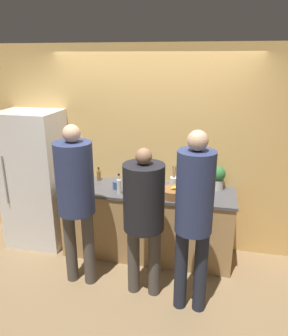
{
  "coord_description": "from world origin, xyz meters",
  "views": [
    {
      "loc": [
        0.75,
        -3.28,
        2.44
      ],
      "look_at": [
        0.0,
        0.15,
        1.25
      ],
      "focal_mm": 35.0,
      "sensor_mm": 36.0,
      "label": 1
    }
  ],
  "objects_px": {
    "cup_blue": "(117,185)",
    "potted_plant": "(218,177)",
    "bottle_amber": "(99,175)",
    "fruit_bowl": "(173,193)",
    "person_right": "(194,209)",
    "person_left": "(76,191)",
    "bottle_clear": "(119,186)",
    "utensil_crock": "(174,182)",
    "person_center": "(144,208)",
    "refrigerator": "(35,179)"
  },
  "relations": [
    {
      "from": "person_left",
      "to": "person_right",
      "type": "xyz_separation_m",
      "value": [
        1.24,
        -0.17,
        -0.0
      ]
    },
    {
      "from": "bottle_amber",
      "to": "person_right",
      "type": "bearing_deg",
      "value": -38.68
    },
    {
      "from": "utensil_crock",
      "to": "cup_blue",
      "type": "relative_size",
      "value": 2.96
    },
    {
      "from": "refrigerator",
      "to": "bottle_amber",
      "type": "height_order",
      "value": "refrigerator"
    },
    {
      "from": "person_center",
      "to": "fruit_bowl",
      "type": "distance_m",
      "value": 0.62
    },
    {
      "from": "fruit_bowl",
      "to": "bottle_clear",
      "type": "relative_size",
      "value": 1.13
    },
    {
      "from": "refrigerator",
      "to": "cup_blue",
      "type": "relative_size",
      "value": 18.05
    },
    {
      "from": "bottle_amber",
      "to": "fruit_bowl",
      "type": "bearing_deg",
      "value": -18.24
    },
    {
      "from": "refrigerator",
      "to": "potted_plant",
      "type": "distance_m",
      "value": 2.36
    },
    {
      "from": "refrigerator",
      "to": "cup_blue",
      "type": "xyz_separation_m",
      "value": [
        1.14,
        -0.07,
        0.04
      ]
    },
    {
      "from": "refrigerator",
      "to": "fruit_bowl",
      "type": "bearing_deg",
      "value": -5.27
    },
    {
      "from": "potted_plant",
      "to": "cup_blue",
      "type": "bearing_deg",
      "value": -167.64
    },
    {
      "from": "bottle_clear",
      "to": "fruit_bowl",
      "type": "bearing_deg",
      "value": 3.45
    },
    {
      "from": "fruit_bowl",
      "to": "utensil_crock",
      "type": "xyz_separation_m",
      "value": [
        -0.03,
        0.26,
        0.03
      ]
    },
    {
      "from": "bottle_amber",
      "to": "potted_plant",
      "type": "bearing_deg",
      "value": 1.03
    },
    {
      "from": "person_center",
      "to": "bottle_clear",
      "type": "distance_m",
      "value": 0.68
    },
    {
      "from": "refrigerator",
      "to": "person_left",
      "type": "height_order",
      "value": "person_left"
    },
    {
      "from": "bottle_amber",
      "to": "person_left",
      "type": "bearing_deg",
      "value": -85.68
    },
    {
      "from": "cup_blue",
      "to": "potted_plant",
      "type": "height_order",
      "value": "potted_plant"
    },
    {
      "from": "person_right",
      "to": "bottle_amber",
      "type": "height_order",
      "value": "person_right"
    },
    {
      "from": "person_left",
      "to": "bottle_clear",
      "type": "xyz_separation_m",
      "value": [
        0.32,
        0.5,
        -0.12
      ]
    },
    {
      "from": "person_center",
      "to": "potted_plant",
      "type": "xyz_separation_m",
      "value": [
        0.72,
        0.94,
        0.05
      ]
    },
    {
      "from": "person_left",
      "to": "person_right",
      "type": "bearing_deg",
      "value": -7.66
    },
    {
      "from": "person_center",
      "to": "bottle_clear",
      "type": "relative_size",
      "value": 6.43
    },
    {
      "from": "person_center",
      "to": "utensil_crock",
      "type": "distance_m",
      "value": 0.86
    },
    {
      "from": "bottle_amber",
      "to": "cup_blue",
      "type": "relative_size",
      "value": 1.78
    },
    {
      "from": "fruit_bowl",
      "to": "utensil_crock",
      "type": "bearing_deg",
      "value": 96.59
    },
    {
      "from": "refrigerator",
      "to": "fruit_bowl",
      "type": "distance_m",
      "value": 1.86
    },
    {
      "from": "cup_blue",
      "to": "potted_plant",
      "type": "relative_size",
      "value": 0.35
    },
    {
      "from": "bottle_clear",
      "to": "bottle_amber",
      "type": "bearing_deg",
      "value": 135.8
    },
    {
      "from": "person_center",
      "to": "cup_blue",
      "type": "height_order",
      "value": "person_center"
    },
    {
      "from": "person_center",
      "to": "bottle_amber",
      "type": "distance_m",
      "value": 1.22
    },
    {
      "from": "utensil_crock",
      "to": "potted_plant",
      "type": "height_order",
      "value": "utensil_crock"
    },
    {
      "from": "refrigerator",
      "to": "cup_blue",
      "type": "bearing_deg",
      "value": -3.53
    },
    {
      "from": "cup_blue",
      "to": "potted_plant",
      "type": "bearing_deg",
      "value": 12.36
    },
    {
      "from": "cup_blue",
      "to": "bottle_amber",
      "type": "bearing_deg",
      "value": 142.85
    },
    {
      "from": "bottle_amber",
      "to": "utensil_crock",
      "type": "bearing_deg",
      "value": -4.33
    },
    {
      "from": "utensil_crock",
      "to": "cup_blue",
      "type": "bearing_deg",
      "value": -166.65
    },
    {
      "from": "person_right",
      "to": "person_center",
      "type": "bearing_deg",
      "value": 164.99
    },
    {
      "from": "fruit_bowl",
      "to": "potted_plant",
      "type": "distance_m",
      "value": 0.62
    },
    {
      "from": "person_left",
      "to": "person_center",
      "type": "height_order",
      "value": "person_left"
    },
    {
      "from": "person_left",
      "to": "bottle_amber",
      "type": "height_order",
      "value": "person_left"
    },
    {
      "from": "person_center",
      "to": "bottle_clear",
      "type": "bearing_deg",
      "value": 127.88
    },
    {
      "from": "person_right",
      "to": "cup_blue",
      "type": "bearing_deg",
      "value": 140.84
    },
    {
      "from": "cup_blue",
      "to": "potted_plant",
      "type": "xyz_separation_m",
      "value": [
        1.21,
        0.27,
        0.1
      ]
    },
    {
      "from": "cup_blue",
      "to": "fruit_bowl",
      "type": "bearing_deg",
      "value": -8.05
    },
    {
      "from": "utensil_crock",
      "to": "refrigerator",
      "type": "bearing_deg",
      "value": -177.11
    },
    {
      "from": "utensil_crock",
      "to": "potted_plant",
      "type": "bearing_deg",
      "value": 11.07
    },
    {
      "from": "person_left",
      "to": "fruit_bowl",
      "type": "bearing_deg",
      "value": 29.37
    },
    {
      "from": "fruit_bowl",
      "to": "bottle_clear",
      "type": "bearing_deg",
      "value": -176.55
    }
  ]
}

